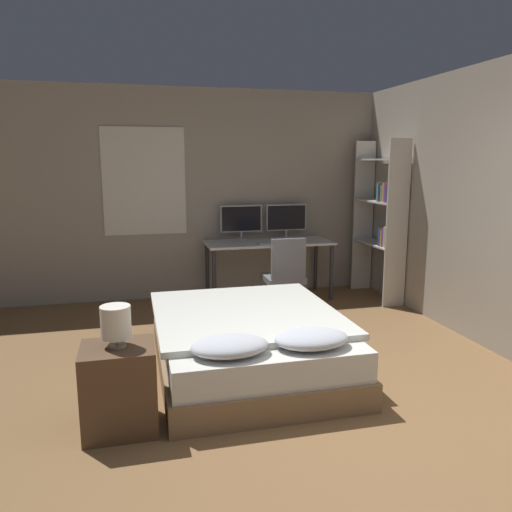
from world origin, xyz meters
TOP-DOWN VIEW (x-y plane):
  - ground_plane at (0.00, 0.00)m, footprint 20.00×20.00m
  - wall_back at (-0.01, 3.95)m, footprint 12.00×0.08m
  - wall_side_right at (2.03, 1.50)m, footprint 0.06×12.00m
  - bed at (-0.35, 1.35)m, footprint 1.55×1.95m
  - nightstand at (-1.41, 0.63)m, footprint 0.48×0.42m
  - bedside_lamp at (-1.41, 0.63)m, footprint 0.20×0.20m
  - desk at (0.43, 3.55)m, footprint 1.63×0.67m
  - monitor_left at (0.12, 3.78)m, footprint 0.55×0.16m
  - monitor_right at (0.74, 3.78)m, footprint 0.55×0.16m
  - keyboard at (0.43, 3.32)m, footprint 0.39×0.13m
  - computer_mouse at (0.72, 3.32)m, footprint 0.07×0.05m
  - office_chair at (0.43, 2.84)m, footprint 0.52×0.52m
  - bookshelf at (1.84, 3.16)m, footprint 0.29×0.94m

SIDE VIEW (x-z plane):
  - ground_plane at x=0.00m, z-range 0.00..0.00m
  - bed at x=-0.35m, z-range -0.04..0.55m
  - nightstand at x=-1.41m, z-range 0.00..0.59m
  - office_chair at x=0.43m, z-range -0.10..0.82m
  - desk at x=0.43m, z-range 0.30..1.06m
  - bedside_lamp at x=-1.41m, z-range 0.61..0.89m
  - keyboard at x=0.43m, z-range 0.76..0.78m
  - computer_mouse at x=0.72m, z-range 0.76..0.80m
  - monitor_left at x=0.12m, z-range 0.79..1.25m
  - monitor_right at x=0.74m, z-range 0.79..1.25m
  - bookshelf at x=1.84m, z-range 0.11..2.15m
  - wall_side_right at x=2.03m, z-range 0.00..2.70m
  - wall_back at x=-0.01m, z-range 0.00..2.70m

